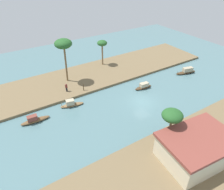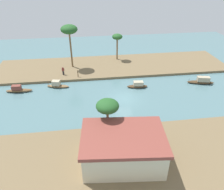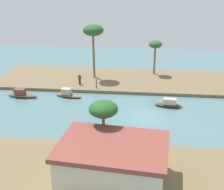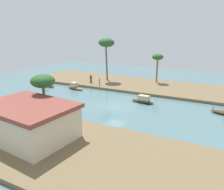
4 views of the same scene
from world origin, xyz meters
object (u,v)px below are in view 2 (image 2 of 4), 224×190
object	(u,v)px
sampan_open_hull	(202,81)
palm_tree_left_near	(117,38)
mooring_post	(78,73)
sampan_upstream_small	(138,85)
palm_tree_left_far	(69,30)
person_on_near_bank	(63,71)
sampan_with_tall_canopy	(57,85)
sampan_downstream_large	(18,90)
palm_tree_right_tall	(107,107)
riverside_building	(123,148)

from	to	relation	value
sampan_open_hull	palm_tree_left_near	bearing A→B (deg)	-30.65
mooring_post	sampan_upstream_small	bearing A→B (deg)	155.02
sampan_open_hull	palm_tree_left_near	size ratio (longest dim) A/B	0.86
sampan_open_hull	palm_tree_left_far	distance (m)	24.93
person_on_near_bank	palm_tree_left_near	xyz separation A→B (m)	(-10.82, -6.24, 3.85)
sampan_open_hull	mooring_post	distance (m)	21.51
sampan_with_tall_canopy	palm_tree_left_far	world-z (taller)	palm_tree_left_far
person_on_near_bank	mooring_post	world-z (taller)	person_on_near_bank
sampan_upstream_small	person_on_near_bank	size ratio (longest dim) A/B	2.22
sampan_downstream_large	person_on_near_bank	distance (m)	8.40
palm_tree_left_near	palm_tree_right_tall	world-z (taller)	palm_tree_left_near
mooring_post	riverside_building	distance (m)	20.82
sampan_upstream_small	mooring_post	size ratio (longest dim) A/B	2.67
sampan_upstream_small	sampan_open_hull	bearing A→B (deg)	-175.02
sampan_open_hull	sampan_downstream_large	bearing A→B (deg)	10.67
sampan_upstream_small	sampan_downstream_large	bearing A→B (deg)	2.15
person_on_near_bank	mooring_post	distance (m)	2.92
sampan_downstream_large	sampan_open_hull	xyz separation A→B (m)	(-30.51, 1.19, 0.06)
palm_tree_left_far	palm_tree_right_tall	size ratio (longest dim) A/B	1.55
riverside_building	palm_tree_right_tall	bearing A→B (deg)	-65.12
sampan_downstream_large	person_on_near_bank	bearing A→B (deg)	-142.56
sampan_downstream_large	palm_tree_left_near	bearing A→B (deg)	-145.29
sampan_open_hull	riverside_building	size ratio (longest dim) A/B	0.53
sampan_open_hull	sampan_upstream_small	bearing A→B (deg)	12.47
riverside_building	sampan_open_hull	bearing A→B (deg)	-130.90
sampan_upstream_small	palm_tree_left_far	distance (m)	15.89
sampan_with_tall_canopy	sampan_downstream_large	world-z (taller)	sampan_with_tall_canopy
sampan_with_tall_canopy	sampan_downstream_large	bearing A→B (deg)	19.89
palm_tree_left_near	palm_tree_left_far	size ratio (longest dim) A/B	0.66
sampan_with_tall_canopy	sampan_open_hull	world-z (taller)	sampan_open_hull
sampan_upstream_small	sampan_with_tall_canopy	bearing A→B (deg)	-2.71
palm_tree_left_near	palm_tree_left_far	distance (m)	10.02
mooring_post	palm_tree_left_far	bearing A→B (deg)	-77.22
palm_tree_left_far	sampan_upstream_small	bearing A→B (deg)	139.74
sampan_open_hull	palm_tree_left_far	world-z (taller)	palm_tree_left_far
sampan_with_tall_canopy	person_on_near_bank	distance (m)	4.10
sampan_with_tall_canopy	palm_tree_left_far	xyz separation A→B (m)	(-2.43, -7.29, 7.11)
sampan_downstream_large	sampan_upstream_small	bearing A→B (deg)	179.65
sampan_downstream_large	sampan_open_hull	distance (m)	30.53
sampan_open_hull	sampan_upstream_small	size ratio (longest dim) A/B	1.33
person_on_near_bank	mooring_post	bearing A→B (deg)	-7.16
palm_tree_left_near	person_on_near_bank	bearing A→B (deg)	29.97
sampan_upstream_small	person_on_near_bank	bearing A→B (deg)	-19.80
palm_tree_left_far	palm_tree_right_tall	distance (m)	22.25
mooring_post	palm_tree_left_far	distance (m)	8.02
sampan_with_tall_canopy	sampan_upstream_small	xyz separation A→B (m)	(-13.27, 1.89, -0.01)
person_on_near_bank	sampan_with_tall_canopy	bearing A→B (deg)	-83.31
palm_tree_right_tall	riverside_building	size ratio (longest dim) A/B	0.60
palm_tree_right_tall	sampan_with_tall_canopy	bearing A→B (deg)	-64.76
palm_tree_left_far	palm_tree_right_tall	world-z (taller)	palm_tree_left_far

